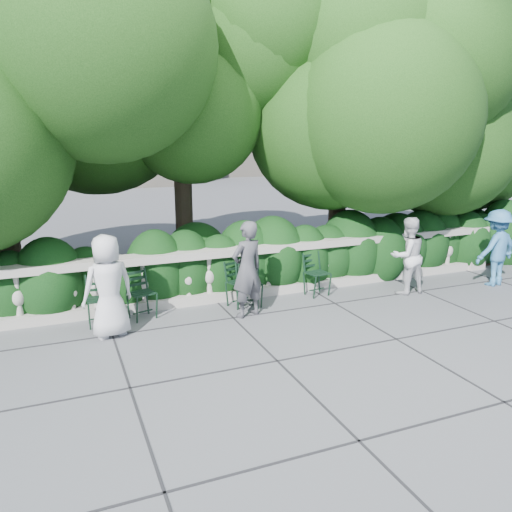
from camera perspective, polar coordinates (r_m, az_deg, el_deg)
name	(u,v)px	position (r m, az deg, el deg)	size (l,w,h in m)	color
ground	(280,330)	(8.06, 2.72, -8.49)	(90.00, 90.00, 0.00)	#53545B
balustrade	(240,273)	(9.48, -1.83, -1.96)	(12.00, 0.44, 1.00)	#9E998E
shrub_hedge	(221,281)	(10.70, -4.06, -2.86)	(15.00, 2.60, 1.70)	black
tree_canopy	(246,88)	(10.71, -1.10, 18.60)	(15.04, 6.52, 6.78)	#3F3023
chair_a	(102,328)	(8.51, -17.18, -7.88)	(0.44, 0.48, 0.84)	black
chair_b	(147,321)	(8.65, -12.35, -7.23)	(0.44, 0.48, 0.84)	black
chair_c	(245,308)	(9.06, -1.21, -5.93)	(0.44, 0.48, 0.84)	black
chair_d	(252,309)	(9.00, -0.48, -6.07)	(0.44, 0.48, 0.84)	black
chair_e	(248,309)	(8.98, -0.93, -6.10)	(0.44, 0.48, 0.84)	black
chair_f	(321,297)	(9.71, 7.45, -4.68)	(0.44, 0.48, 0.84)	black
person_businessman	(108,286)	(7.92, -16.54, -3.32)	(0.78, 0.51, 1.60)	silver
person_woman_grey	(247,269)	(8.42, -1.01, -1.53)	(0.61, 0.40, 1.66)	#45454A
person_casual_man	(407,256)	(10.12, 16.90, 0.04)	(0.74, 0.57, 1.51)	silver
person_older_blue	(496,248)	(11.34, 25.77, 0.86)	(1.02, 0.59, 1.58)	teal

